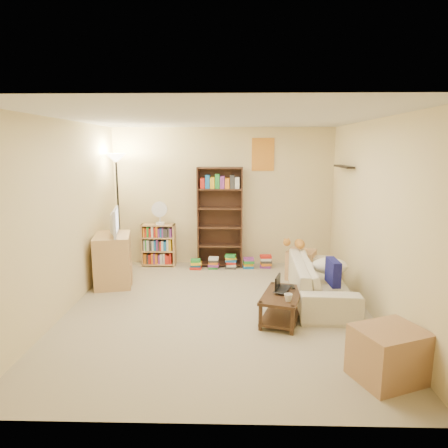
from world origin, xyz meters
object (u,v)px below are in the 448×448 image
at_px(tall_bookshelf, 220,215).
at_px(sofa, 320,280).
at_px(laptop, 287,290).
at_px(mug, 288,298).
at_px(desk_fan, 160,212).
at_px(side_table, 301,265).
at_px(short_bookshelf, 159,245).
at_px(end_cabinet, 389,354).
at_px(tabby_cat, 297,244).
at_px(tv_stand, 113,260).
at_px(floor_lamp, 117,178).
at_px(television, 111,222).
at_px(coffee_table, 282,304).

bearing_deg(tall_bookshelf, sofa, -46.41).
distance_m(laptop, mug, 0.33).
relative_size(sofa, desk_fan, 4.66).
bearing_deg(laptop, side_table, 7.04).
relative_size(short_bookshelf, end_cabinet, 1.29).
height_order(short_bookshelf, desk_fan, desk_fan).
bearing_deg(laptop, tabby_cat, 8.96).
height_order(tabby_cat, laptop, tabby_cat).
height_order(sofa, tv_stand, tv_stand).
bearing_deg(mug, floor_lamp, 139.01).
bearing_deg(short_bookshelf, tabby_cat, -18.96).
bearing_deg(tv_stand, tabby_cat, -8.54).
xyz_separation_m(laptop, end_cabinet, (0.78, -1.35, -0.12)).
relative_size(laptop, side_table, 0.89).
xyz_separation_m(tabby_cat, television, (-2.92, -0.19, 0.37)).
distance_m(sofa, tabby_cat, 0.86).
relative_size(sofa, side_table, 4.04).
bearing_deg(end_cabinet, television, 142.44).
bearing_deg(tall_bookshelf, floor_lamp, -168.95).
bearing_deg(sofa, tv_stand, 82.49).
distance_m(mug, floor_lamp, 3.72).
xyz_separation_m(tv_stand, desk_fan, (0.57, 1.00, 0.61)).
bearing_deg(desk_fan, tabby_cat, -19.01).
height_order(tall_bookshelf, floor_lamp, floor_lamp).
xyz_separation_m(tv_stand, end_cabinet, (3.35, -2.58, -0.15)).
bearing_deg(laptop, end_cabinet, -127.43).
distance_m(mug, end_cabinet, 1.31).
bearing_deg(television, mug, -133.67).
bearing_deg(end_cabinet, desk_fan, 127.84).
distance_m(sofa, television, 3.27).
xyz_separation_m(coffee_table, floor_lamp, (-2.61, 2.05, 1.41)).
xyz_separation_m(sofa, tv_stand, (-3.14, 0.56, 0.12)).
distance_m(tabby_cat, television, 2.95).
bearing_deg(laptop, short_bookshelf, 64.81).
distance_m(sofa, floor_lamp, 3.74).
bearing_deg(short_bookshelf, side_table, -15.06).
relative_size(short_bookshelf, desk_fan, 1.86).
xyz_separation_m(tabby_cat, tall_bookshelf, (-1.27, 0.86, 0.32)).
xyz_separation_m(sofa, short_bookshelf, (-2.61, 1.60, 0.11)).
relative_size(tabby_cat, tv_stand, 0.55).
height_order(mug, tv_stand, tv_stand).
relative_size(sofa, laptop, 4.56).
bearing_deg(desk_fan, television, -119.65).
xyz_separation_m(tv_stand, side_table, (3.01, 0.35, -0.16)).
relative_size(sofa, tabby_cat, 4.42).
bearing_deg(tabby_cat, laptop, -103.77).
bearing_deg(tv_stand, side_table, -5.77).
distance_m(sofa, laptop, 0.88).
bearing_deg(sofa, desk_fan, 61.28).
bearing_deg(coffee_table, short_bookshelf, 147.16).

